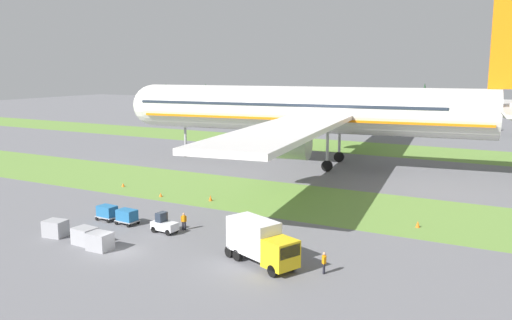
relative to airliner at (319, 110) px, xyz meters
name	(u,v)px	position (x,y,z in m)	size (l,w,h in m)	color
ground_plane	(121,252)	(0.54, -46.90, -9.11)	(400.00, 400.00, 0.00)	slate
grass_strip_near	(254,195)	(0.54, -22.74, -9.10)	(320.00, 16.47, 0.01)	olive
grass_strip_far	(363,148)	(0.54, 22.20, -9.10)	(320.00, 16.47, 0.01)	olive
airliner	(319,110)	(0.00, 0.00, 0.00)	(68.38, 84.60, 25.39)	silver
baggage_tug	(164,224)	(0.31, -40.57, -8.29)	(2.68, 1.47, 1.97)	silver
cargo_dolly_lead	(127,216)	(-4.70, -40.24, -8.19)	(2.29, 1.64, 1.55)	#A3A3A8
cargo_dolly_second	(107,212)	(-7.60, -40.04, -8.19)	(2.29, 1.64, 1.55)	#A3A3A8
catering_truck	(261,241)	(12.52, -43.55, -7.16)	(7.31, 4.76, 3.58)	yellow
ground_crew_marshaller	(324,262)	(17.81, -42.97, -8.16)	(0.36, 0.54, 1.74)	black
ground_crew_loader	(184,221)	(1.50, -38.97, -8.16)	(0.48, 0.36, 1.74)	black
uld_container_0	(55,228)	(-8.02, -46.43, -8.33)	(2.00, 1.60, 1.56)	#A3A3A8
uld_container_1	(85,236)	(-3.90, -46.72, -8.35)	(2.00, 1.60, 1.52)	#A3A3A8
uld_container_2	(100,241)	(-1.52, -47.26, -8.32)	(2.00, 1.60, 1.57)	#A3A3A8
taxiway_marker_0	(211,198)	(-2.58, -28.00, -8.76)	(0.44, 0.44, 0.70)	orange
taxiway_marker_1	(418,224)	(21.65, -27.10, -8.78)	(0.44, 0.44, 0.66)	orange
taxiway_marker_2	(161,195)	(-9.17, -29.21, -8.87)	(0.44, 0.44, 0.48)	orange
taxiway_marker_3	(123,185)	(-17.15, -27.17, -8.85)	(0.44, 0.44, 0.51)	orange
distant_tree_line	(411,104)	(2.11, 56.83, -2.38)	(154.77, 11.41, 11.87)	#4C3823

